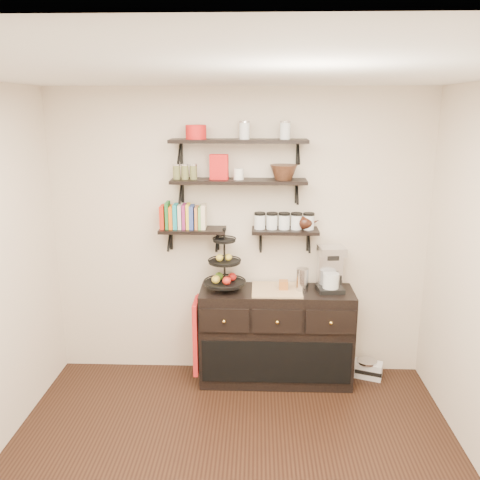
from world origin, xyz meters
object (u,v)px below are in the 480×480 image
Objects in this scene: fruit_stand at (225,270)px; radio at (367,369)px; coffee_maker at (330,269)px; sideboard at (276,336)px.

fruit_stand is 1.73× the size of radio.
fruit_stand is at bearing 174.35° from coffee_maker.
coffee_maker is (0.48, 0.03, 0.65)m from sideboard.
coffee_maker reaches higher than radio.
sideboard is at bearing 176.28° from coffee_maker.
sideboard is 3.34× the size of coffee_maker.
radio is at bearing 5.04° from sideboard.
coffee_maker reaches higher than sideboard.
fruit_stand is (-0.47, 0.00, 0.64)m from sideboard.
radio is (0.40, 0.05, -1.01)m from coffee_maker.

